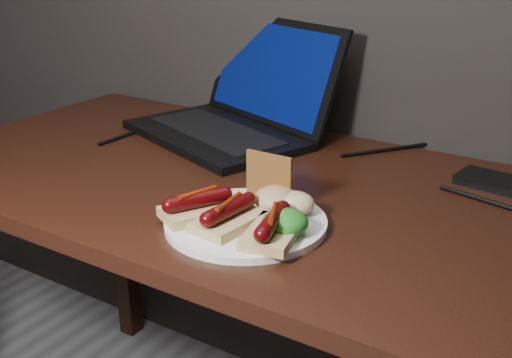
{
  "coord_description": "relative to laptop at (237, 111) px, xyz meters",
  "views": [
    {
      "loc": [
        0.6,
        0.45,
        1.19
      ],
      "look_at": [
        0.1,
        1.24,
        0.82
      ],
      "focal_mm": 45.0,
      "sensor_mm": 36.0,
      "label": 1
    }
  ],
  "objects": [
    {
      "name": "desk",
      "position": [
        0.19,
        -0.23,
        -0.14
      ],
      "size": [
        1.4,
        0.7,
        0.75
      ],
      "color": "black",
      "rests_on": "ground"
    },
    {
      "name": "laptop",
      "position": [
        0.0,
        0.0,
        0.0
      ],
      "size": [
        0.49,
        0.45,
        0.25
      ],
      "color": "black",
      "rests_on": "desk"
    },
    {
      "name": "hard_drive",
      "position": [
        0.57,
        -0.01,
        -0.05
      ],
      "size": [
        0.13,
        0.09,
        0.02
      ],
      "primitive_type": "cube",
      "rotation": [
        0.0,
        0.0,
        -0.12
      ],
      "color": "black",
      "rests_on": "desk"
    },
    {
      "name": "desk_cables",
      "position": [
        0.2,
        -0.08,
        -0.05
      ],
      "size": [
        0.84,
        0.44,
        0.01
      ],
      "color": "black",
      "rests_on": "desk"
    },
    {
      "name": "plate",
      "position": [
        0.28,
        -0.39,
        -0.05
      ],
      "size": [
        0.28,
        0.28,
        0.01
      ],
      "primitive_type": "cylinder",
      "rotation": [
        0.0,
        0.0,
        0.09
      ],
      "color": "white",
      "rests_on": "desk"
    },
    {
      "name": "bread_sausage_left",
      "position": [
        0.21,
        -0.42,
        -0.03
      ],
      "size": [
        0.12,
        0.13,
        0.04
      ],
      "color": "#DDC182",
      "rests_on": "plate"
    },
    {
      "name": "bread_sausage_center",
      "position": [
        0.28,
        -0.43,
        -0.03
      ],
      "size": [
        0.08,
        0.12,
        0.04
      ],
      "color": "#DDC182",
      "rests_on": "plate"
    },
    {
      "name": "bread_sausage_right",
      "position": [
        0.35,
        -0.43,
        -0.03
      ],
      "size": [
        0.09,
        0.13,
        0.04
      ],
      "color": "#DDC182",
      "rests_on": "plate"
    },
    {
      "name": "crispbread",
      "position": [
        0.28,
        -0.31,
        0.0
      ],
      "size": [
        0.08,
        0.01,
        0.08
      ],
      "primitive_type": "cube",
      "color": "#905B27",
      "rests_on": "plate"
    },
    {
      "name": "salad_greens",
      "position": [
        0.36,
        -0.4,
        -0.02
      ],
      "size": [
        0.07,
        0.07,
        0.04
      ],
      "primitive_type": "ellipsoid",
      "color": "#115518",
      "rests_on": "plate"
    },
    {
      "name": "salsa_mound",
      "position": [
        0.3,
        -0.34,
        -0.02
      ],
      "size": [
        0.07,
        0.07,
        0.04
      ],
      "primitive_type": "ellipsoid",
      "color": "maroon",
      "rests_on": "plate"
    },
    {
      "name": "coleslaw_mound",
      "position": [
        0.34,
        -0.33,
        -0.02
      ],
      "size": [
        0.06,
        0.06,
        0.04
      ],
      "primitive_type": "ellipsoid",
      "color": "beige",
      "rests_on": "plate"
    }
  ]
}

